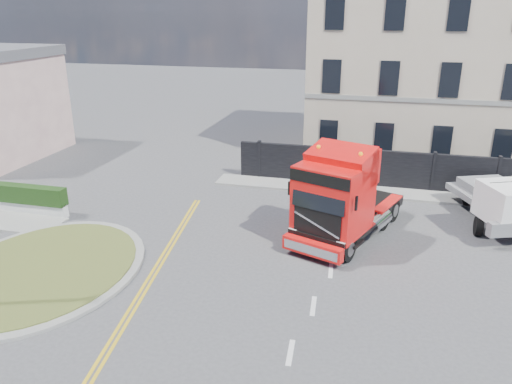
# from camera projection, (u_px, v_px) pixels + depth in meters

# --- Properties ---
(ground) EXTENTS (120.00, 120.00, 0.00)m
(ground) POSITION_uv_depth(u_px,v_px,m) (254.00, 256.00, 18.83)
(ground) COLOR #424244
(ground) RESTS_ON ground
(traffic_island) EXTENTS (6.80, 6.80, 0.17)m
(traffic_island) POSITION_uv_depth(u_px,v_px,m) (42.00, 270.00, 17.68)
(traffic_island) COLOR gray
(traffic_island) RESTS_ON ground
(hoarding_fence) EXTENTS (18.80, 0.25, 2.00)m
(hoarding_fence) POSITION_uv_depth(u_px,v_px,m) (423.00, 172.00, 25.16)
(hoarding_fence) COLOR black
(hoarding_fence) RESTS_ON ground
(georgian_building) EXTENTS (12.30, 10.30, 12.80)m
(georgian_building) POSITION_uv_depth(u_px,v_px,m) (416.00, 61.00, 30.45)
(georgian_building) COLOR beige
(georgian_building) RESTS_ON ground
(pavement_far) EXTENTS (20.00, 1.60, 0.12)m
(pavement_far) POSITION_uv_depth(u_px,v_px,m) (411.00, 195.00, 24.79)
(pavement_far) COLOR gray
(pavement_far) RESTS_ON ground
(truck) EXTENTS (4.49, 6.81, 3.83)m
(truck) POSITION_uv_depth(u_px,v_px,m) (340.00, 201.00, 19.49)
(truck) COLOR black
(truck) RESTS_ON ground
(flatbed_pickup) EXTENTS (4.10, 5.99, 2.27)m
(flatbed_pickup) POSITION_uv_depth(u_px,v_px,m) (507.00, 204.00, 20.49)
(flatbed_pickup) COLOR slate
(flatbed_pickup) RESTS_ON ground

